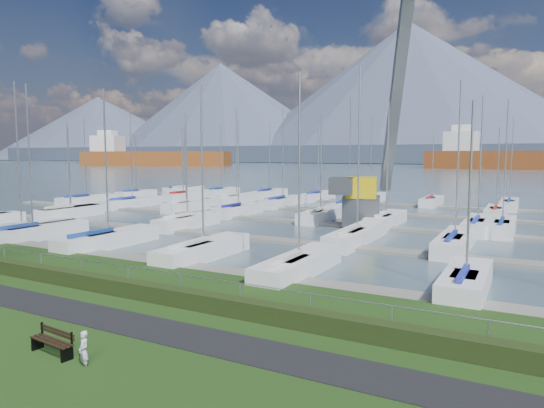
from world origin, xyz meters
The scene contains 13 objects.
path centered at (0.00, -3.00, 0.01)m, with size 160.00×2.00×0.04m, color black.
water centered at (0.00, 260.00, -0.40)m, with size 800.00×540.00×0.20m, color #465A66.
hedge centered at (0.00, -0.40, 0.35)m, with size 80.00×0.70×0.70m, color black.
fence centered at (0.00, 0.00, 1.20)m, with size 0.04×0.04×80.00m, color #92959A.
foothill centered at (0.00, 330.00, 6.00)m, with size 900.00×80.00×12.00m, color #3B4657.
mountains centered at (7.35, 404.62, 46.68)m, with size 1190.00×360.00×115.00m.
docks centered at (0.00, 26.00, -0.22)m, with size 90.00×41.60×0.25m.
bench_right centered at (1.91, -6.19, 0.42)m, with size 1.83×0.59×0.85m.
person centered at (3.44, -6.30, 0.61)m, with size 0.44×0.29×1.21m, color silver.
crane centered at (2.07, 27.24, 5.33)m, with size 7.05×13.12×22.35m.
cargo_ship_west centered at (-169.12, 186.01, 3.76)m, with size 80.93×43.73×21.50m.
cargo_ship_mid centered at (16.23, 216.36, 3.57)m, with size 96.60×19.02×21.50m.
sailboat_fleet centered at (-2.70, 28.52, 5.45)m, with size 75.52×49.89×13.86m.
Camera 1 is at (14.91, -15.88, 6.29)m, focal length 32.00 mm.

